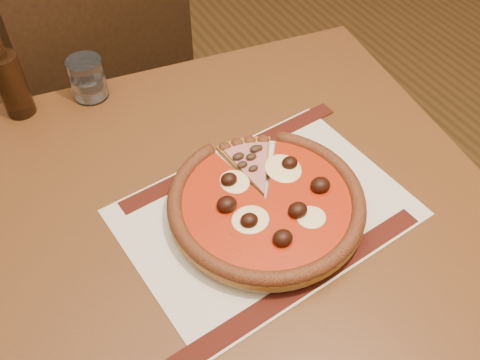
{
  "coord_description": "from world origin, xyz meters",
  "views": [
    {
      "loc": [
        -0.34,
        -1.53,
        1.42
      ],
      "look_at": [
        -0.06,
        -1.02,
        0.78
      ],
      "focal_mm": 40.0,
      "sensor_mm": 36.0,
      "label": 1
    }
  ],
  "objects_px": {
    "chair_far": "(97,85)",
    "plate": "(266,209)",
    "table": "(245,237)",
    "bottle": "(11,82)",
    "water_glass": "(88,79)",
    "pizza": "(266,201)"
  },
  "relations": [
    {
      "from": "chair_far",
      "to": "water_glass",
      "type": "relative_size",
      "value": 11.69
    },
    {
      "from": "chair_far",
      "to": "pizza",
      "type": "distance_m",
      "value": 0.76
    },
    {
      "from": "table",
      "to": "plate",
      "type": "height_order",
      "value": "plate"
    },
    {
      "from": "pizza",
      "to": "bottle",
      "type": "height_order",
      "value": "bottle"
    },
    {
      "from": "bottle",
      "to": "table",
      "type": "bearing_deg",
      "value": -55.84
    },
    {
      "from": "pizza",
      "to": "bottle",
      "type": "relative_size",
      "value": 1.73
    },
    {
      "from": "plate",
      "to": "water_glass",
      "type": "distance_m",
      "value": 0.45
    },
    {
      "from": "plate",
      "to": "water_glass",
      "type": "height_order",
      "value": "water_glass"
    },
    {
      "from": "plate",
      "to": "water_glass",
      "type": "relative_size",
      "value": 3.58
    },
    {
      "from": "table",
      "to": "pizza",
      "type": "height_order",
      "value": "pizza"
    },
    {
      "from": "table",
      "to": "pizza",
      "type": "bearing_deg",
      "value": -68.67
    },
    {
      "from": "table",
      "to": "bottle",
      "type": "height_order",
      "value": "bottle"
    },
    {
      "from": "pizza",
      "to": "water_glass",
      "type": "relative_size",
      "value": 3.78
    },
    {
      "from": "table",
      "to": "plate",
      "type": "relative_size",
      "value": 3.05
    },
    {
      "from": "chair_far",
      "to": "water_glass",
      "type": "xyz_separation_m",
      "value": [
        -0.07,
        -0.3,
        0.25
      ]
    },
    {
      "from": "chair_far",
      "to": "pizza",
      "type": "height_order",
      "value": "chair_far"
    },
    {
      "from": "table",
      "to": "chair_far",
      "type": "xyz_separation_m",
      "value": [
        -0.07,
        0.68,
        -0.1
      ]
    },
    {
      "from": "chair_far",
      "to": "plate",
      "type": "relative_size",
      "value": 3.26
    },
    {
      "from": "bottle",
      "to": "plate",
      "type": "bearing_deg",
      "value": -56.82
    },
    {
      "from": "water_glass",
      "to": "bottle",
      "type": "relative_size",
      "value": 0.46
    },
    {
      "from": "plate",
      "to": "pizza",
      "type": "distance_m",
      "value": 0.02
    },
    {
      "from": "chair_far",
      "to": "water_glass",
      "type": "bearing_deg",
      "value": 59.01
    }
  ]
}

